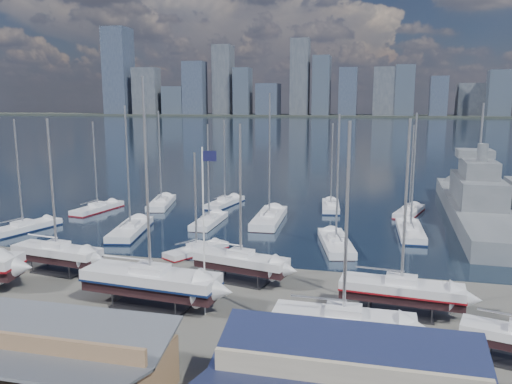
# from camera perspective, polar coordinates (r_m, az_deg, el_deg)

# --- Properties ---
(ground) EXTENTS (1400.00, 1400.00, 0.00)m
(ground) POSITION_cam_1_polar(r_m,az_deg,el_deg) (44.46, -10.15, -11.78)
(ground) COLOR #605E59
(ground) RESTS_ON ground
(water) EXTENTS (1400.00, 600.00, 0.40)m
(water) POSITION_cam_1_polar(r_m,az_deg,el_deg) (348.51, 10.62, 7.26)
(water) COLOR #1B2C3E
(water) RESTS_ON ground
(far_shore) EXTENTS (1400.00, 80.00, 2.20)m
(far_shore) POSITION_cam_1_polar(r_m,az_deg,el_deg) (608.13, 11.86, 8.51)
(far_shore) COLOR #2D332D
(far_shore) RESTS_ON ground
(skyline) EXTENTS (639.14, 43.80, 107.69)m
(skyline) POSITION_cam_1_polar(r_m,az_deg,el_deg) (602.39, 11.22, 12.13)
(skyline) COLOR #475166
(skyline) RESTS_ON far_shore
(shed_grey) EXTENTS (12.60, 8.40, 4.17)m
(shed_grey) POSITION_cam_1_polar(r_m,az_deg,el_deg) (30.98, -22.71, -18.27)
(shed_grey) COLOR #8C6B4C
(shed_grey) RESTS_ON ground
(sailboat_cradle_2) EXTENTS (9.45, 3.80, 15.07)m
(sailboat_cradle_2) POSITION_cam_1_polar(r_m,az_deg,el_deg) (52.81, -21.79, -6.48)
(sailboat_cradle_2) COLOR #2D2D33
(sailboat_cradle_2) RESTS_ON ground
(sailboat_cradle_3) EXTENTS (11.82, 4.31, 18.49)m
(sailboat_cradle_3) POSITION_cam_1_polar(r_m,az_deg,el_deg) (42.08, -11.94, -9.93)
(sailboat_cradle_3) COLOR #2D2D33
(sailboat_cradle_3) RESTS_ON ground
(sailboat_cradle_4) EXTENTS (9.27, 4.44, 14.69)m
(sailboat_cradle_4) POSITION_cam_1_polar(r_m,az_deg,el_deg) (46.61, -1.74, -7.95)
(sailboat_cradle_4) COLOR #2D2D33
(sailboat_cradle_4) RESTS_ON ground
(sailboat_cradle_5) EXTENTS (9.55, 2.84, 15.41)m
(sailboat_cradle_5) POSITION_cam_1_polar(r_m,az_deg,el_deg) (34.86, 9.95, -14.50)
(sailboat_cradle_5) COLOR #2D2D33
(sailboat_cradle_5) RESTS_ON ground
(sailboat_cradle_6) EXTENTS (9.68, 3.52, 15.37)m
(sailboat_cradle_6) POSITION_cam_1_polar(r_m,az_deg,el_deg) (41.33, 16.24, -10.74)
(sailboat_cradle_6) COLOR #2D2D33
(sailboat_cradle_6) RESTS_ON ground
(sailboat_moored_0) EXTENTS (5.56, 10.53, 15.17)m
(sailboat_moored_0) POSITION_cam_1_polar(r_m,az_deg,el_deg) (71.60, -25.06, -3.88)
(sailboat_moored_0) COLOR black
(sailboat_moored_0) RESTS_ON water
(sailboat_moored_1) EXTENTS (4.29, 9.91, 14.34)m
(sailboat_moored_1) POSITION_cam_1_polar(r_m,az_deg,el_deg) (80.64, -17.64, -1.90)
(sailboat_moored_1) COLOR black
(sailboat_moored_1) RESTS_ON water
(sailboat_moored_2) EXTENTS (5.26, 10.97, 15.97)m
(sailboat_moored_2) POSITION_cam_1_polar(r_m,az_deg,el_deg) (82.00, -10.74, -1.39)
(sailboat_moored_2) COLOR black
(sailboat_moored_2) RESTS_ON water
(sailboat_moored_3) EXTENTS (5.26, 11.71, 16.91)m
(sailboat_moored_3) POSITION_cam_1_polar(r_m,az_deg,el_deg) (65.86, -14.14, -4.38)
(sailboat_moored_3) COLOR black
(sailboat_moored_3) RESTS_ON water
(sailboat_moored_4) EXTENTS (2.67, 9.49, 14.33)m
(sailboat_moored_4) POSITION_cam_1_polar(r_m,az_deg,el_deg) (68.95, -5.37, -3.44)
(sailboat_moored_4) COLOR black
(sailboat_moored_4) RESTS_ON water
(sailboat_moored_5) EXTENTS (4.36, 10.01, 14.48)m
(sailboat_moored_5) POSITION_cam_1_polar(r_m,az_deg,el_deg) (81.35, -3.57, -1.33)
(sailboat_moored_5) COLOR black
(sailboat_moored_5) RESTS_ON water
(sailboat_moored_6) EXTENTS (5.85, 7.92, 11.77)m
(sailboat_moored_6) POSITION_cam_1_polar(r_m,az_deg,el_deg) (56.11, -6.80, -6.67)
(sailboat_moored_6) COLOR black
(sailboat_moored_6) RESTS_ON water
(sailboat_moored_7) EXTENTS (3.94, 12.47, 18.64)m
(sailboat_moored_7) POSITION_cam_1_polar(r_m,az_deg,el_deg) (69.85, 1.52, -3.22)
(sailboat_moored_7) COLOR black
(sailboat_moored_7) RESTS_ON water
(sailboat_moored_8) EXTENTS (3.57, 9.61, 14.04)m
(sailboat_moored_8) POSITION_cam_1_polar(r_m,az_deg,el_deg) (79.15, 8.53, -1.75)
(sailboat_moored_8) COLOR black
(sailboat_moored_8) RESTS_ON water
(sailboat_moored_9) EXTENTS (5.26, 10.98, 15.99)m
(sailboat_moored_9) POSITION_cam_1_polar(r_m,az_deg,el_deg) (58.65, 9.10, -5.97)
(sailboat_moored_9) COLOR black
(sailboat_moored_9) RESTS_ON water
(sailboat_moored_10) EXTENTS (3.29, 10.78, 16.00)m
(sailboat_moored_10) POSITION_cam_1_polar(r_m,az_deg,el_deg) (66.10, 17.21, -4.47)
(sailboat_moored_10) COLOR black
(sailboat_moored_10) RESTS_ON water
(sailboat_moored_11) EXTENTS (5.28, 9.69, 13.96)m
(sailboat_moored_11) POSITION_cam_1_polar(r_m,az_deg,el_deg) (78.13, 17.10, -2.25)
(sailboat_moored_11) COLOR black
(sailboat_moored_11) RESTS_ON water
(naval_ship_east) EXTENTS (8.89, 45.57, 18.08)m
(naval_ship_east) POSITION_cam_1_polar(r_m,az_deg,el_deg) (78.62, 23.79, -1.58)
(naval_ship_east) COLOR slate
(naval_ship_east) RESTS_ON water
(car_c) EXTENTS (3.68, 5.68, 1.45)m
(car_c) POSITION_cam_1_polar(r_m,az_deg,el_deg) (36.36, -16.41, -15.98)
(car_c) COLOR gray
(car_c) RESTS_ON ground
(car_d) EXTENTS (2.87, 5.74, 1.60)m
(car_d) POSITION_cam_1_polar(r_m,az_deg,el_deg) (33.13, -0.05, -18.12)
(car_d) COLOR gray
(car_d) RESTS_ON ground
(flagpole) EXTENTS (1.16, 0.12, 13.26)m
(flagpole) POSITION_cam_1_polar(r_m,az_deg,el_deg) (38.29, -5.88, -3.14)
(flagpole) COLOR white
(flagpole) RESTS_ON ground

